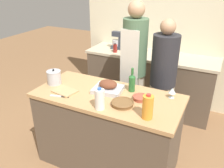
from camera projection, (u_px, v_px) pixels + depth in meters
ground_plane at (108, 161)px, 2.89m from camera, size 12.00×12.00×0.00m
kitchen_island at (108, 130)px, 2.70m from camera, size 1.57×0.73×0.91m
back_counter at (149, 81)px, 3.89m from camera, size 2.05×0.60×0.93m
back_wall at (159, 28)px, 3.83m from camera, size 2.55×0.10×2.55m
roasting_pan at (108, 87)px, 2.56m from camera, size 0.33×0.29×0.13m
wicker_basket at (123, 103)px, 2.29m from camera, size 0.22×0.22×0.04m
cutting_board at (65, 91)px, 2.56m from camera, size 0.27×0.22×0.02m
stock_pot at (54, 77)px, 2.72m from camera, size 0.16×0.16×0.18m
mixing_bowl at (140, 98)px, 2.40m from camera, size 0.16×0.16×0.04m
juice_jug at (148, 107)px, 2.06m from camera, size 0.10×0.10×0.24m
milk_jug at (100, 99)px, 2.20m from camera, size 0.09×0.09×0.22m
wine_bottle_green at (132, 82)px, 2.54m from camera, size 0.07×0.07×0.27m
wine_glass_left at (172, 91)px, 2.41m from camera, size 0.07×0.07×0.11m
knife_chef at (60, 96)px, 2.47m from camera, size 0.21×0.08×0.01m
stand_mixer at (117, 42)px, 3.92m from camera, size 0.18×0.14×0.29m
condiment_bottle_tall at (115, 48)px, 3.76m from camera, size 0.06×0.06×0.14m
condiment_bottle_short at (165, 53)px, 3.50m from camera, size 0.05×0.05×0.17m
person_cook_aproned at (134, 64)px, 3.07m from camera, size 0.31×0.33×1.80m
person_cook_guest at (163, 76)px, 3.01m from camera, size 0.33×0.33×1.61m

